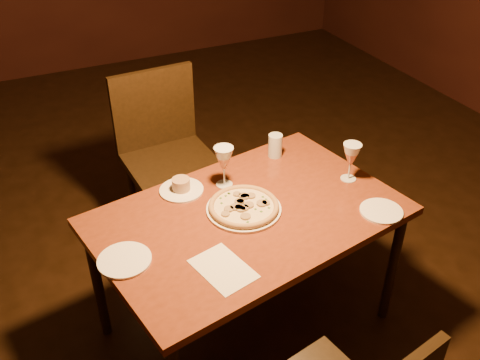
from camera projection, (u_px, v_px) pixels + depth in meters
name	position (u px, v px, depth m)	size (l,w,h in m)	color
floor	(192.00, 323.00, 2.61)	(7.00, 7.00, 0.00)	black
dining_table	(248.00, 224.00, 2.27)	(1.39, 1.03, 0.68)	maroon
chair_far	(166.00, 151.00, 2.92)	(0.49, 0.49, 0.96)	black
pizza_plate	(244.00, 207.00, 2.24)	(0.32, 0.32, 0.03)	white
ramekin_saucer	(181.00, 187.00, 2.36)	(0.20, 0.20, 0.06)	white
wine_glass_far	(224.00, 167.00, 2.36)	(0.09, 0.09, 0.19)	#C87453
wine_glass_right	(350.00, 162.00, 2.40)	(0.08, 0.08, 0.18)	#C87453
water_tumbler	(275.00, 145.00, 2.59)	(0.07, 0.07, 0.11)	silver
side_plate_left	(124.00, 260.00, 1.99)	(0.20, 0.20, 0.01)	white
side_plate_near	(381.00, 211.00, 2.24)	(0.18, 0.18, 0.01)	white
menu_card	(223.00, 269.00, 1.96)	(0.16, 0.24, 0.00)	white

